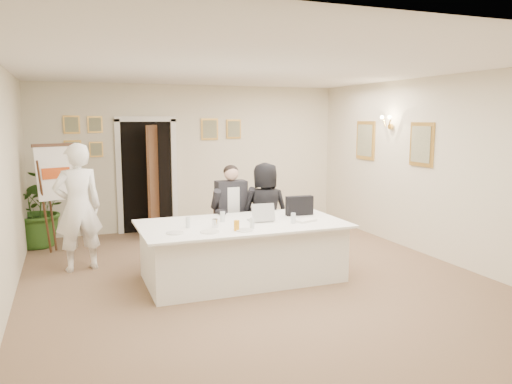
{
  "coord_description": "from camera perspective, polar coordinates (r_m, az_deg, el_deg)",
  "views": [
    {
      "loc": [
        -2.31,
        -6.09,
        2.16
      ],
      "look_at": [
        0.23,
        0.6,
        1.1
      ],
      "focal_mm": 35.0,
      "sensor_mm": 36.0,
      "label": 1
    }
  ],
  "objects": [
    {
      "name": "wall_left",
      "position": [
        6.18,
        -27.05,
        0.44
      ],
      "size": [
        0.1,
        7.0,
        2.8
      ],
      "primitive_type": "cube",
      "color": "white",
      "rests_on": "floor"
    },
    {
      "name": "laptop_bag",
      "position": [
        7.21,
        4.98,
        -1.56
      ],
      "size": [
        0.4,
        0.13,
        0.28
      ],
      "primitive_type": "cube",
      "rotation": [
        0.0,
        0.0,
        -0.04
      ],
      "color": "black",
      "rests_on": "conference_table"
    },
    {
      "name": "oj_glass",
      "position": [
        6.21,
        -2.23,
        -3.85
      ],
      "size": [
        0.08,
        0.08,
        0.13
      ],
      "primitive_type": "cylinder",
      "rotation": [
        0.0,
        0.0,
        0.15
      ],
      "color": "orange",
      "rests_on": "conference_table"
    },
    {
      "name": "plate_mid",
      "position": [
        6.15,
        -5.31,
        -4.55
      ],
      "size": [
        0.29,
        0.29,
        0.01
      ],
      "primitive_type": "cylinder",
      "rotation": [
        0.0,
        0.0,
        -0.27
      ],
      "color": "white",
      "rests_on": "conference_table"
    },
    {
      "name": "standing_man",
      "position": [
        7.49,
        -19.68,
        -1.67
      ],
      "size": [
        0.74,
        0.56,
        1.82
      ],
      "primitive_type": "imported",
      "rotation": [
        0.0,
        0.0,
        3.34
      ],
      "color": "white",
      "rests_on": "floor"
    },
    {
      "name": "wall_right",
      "position": [
        8.12,
        20.18,
        2.53
      ],
      "size": [
        0.1,
        7.0,
        2.8
      ],
      "primitive_type": "cube",
      "color": "white",
      "rests_on": "floor"
    },
    {
      "name": "glass_b",
      "position": [
        6.31,
        -0.46,
        -3.59
      ],
      "size": [
        0.07,
        0.07,
        0.14
      ],
      "primitive_type": "cylinder",
      "rotation": [
        0.0,
        0.0,
        -0.19
      ],
      "color": "silver",
      "rests_on": "conference_table"
    },
    {
      "name": "steel_jug",
      "position": [
        6.41,
        -4.68,
        -3.58
      ],
      "size": [
        0.1,
        0.1,
        0.11
      ],
      "primitive_type": "cylinder",
      "rotation": [
        0.0,
        0.0,
        -0.21
      ],
      "color": "silver",
      "rests_on": "conference_table"
    },
    {
      "name": "glass_a",
      "position": [
        6.43,
        -7.79,
        -3.46
      ],
      "size": [
        0.07,
        0.07,
        0.14
      ],
      "primitive_type": "cylinder",
      "rotation": [
        0.0,
        0.0,
        0.31
      ],
      "color": "silver",
      "rests_on": "conference_table"
    },
    {
      "name": "floor",
      "position": [
        6.86,
        -0.04,
        -9.92
      ],
      "size": [
        7.0,
        7.0,
        0.0
      ],
      "primitive_type": "plane",
      "color": "brown",
      "rests_on": "ground"
    },
    {
      "name": "wall_sconce",
      "position": [
        8.96,
        14.86,
        7.75
      ],
      "size": [
        0.2,
        0.3,
        0.24
      ],
      "primitive_type": null,
      "color": "#BD923C",
      "rests_on": "wall_right"
    },
    {
      "name": "wall_front",
      "position": [
        3.56,
        20.48,
        -4.42
      ],
      "size": [
        6.0,
        0.1,
        2.8
      ],
      "primitive_type": "cube",
      "color": "white",
      "rests_on": "floor"
    },
    {
      "name": "ceiling",
      "position": [
        6.55,
        -0.05,
        14.03
      ],
      "size": [
        6.0,
        7.0,
        0.02
      ],
      "primitive_type": "cube",
      "color": "white",
      "rests_on": "wall_back"
    },
    {
      "name": "doorway",
      "position": [
        9.59,
        -12.12,
        1.53
      ],
      "size": [
        1.14,
        0.86,
        2.2
      ],
      "color": "black",
      "rests_on": "floor"
    },
    {
      "name": "laptop",
      "position": [
        6.78,
        0.48,
        -2.17
      ],
      "size": [
        0.33,
        0.36,
        0.28
      ],
      "primitive_type": null,
      "rotation": [
        0.0,
        0.0,
        -0.06
      ],
      "color": "#B7BABC",
      "rests_on": "conference_table"
    },
    {
      "name": "potted_palm",
      "position": [
        9.19,
        -23.59,
        -1.69
      ],
      "size": [
        1.21,
        1.05,
        1.32
      ],
      "primitive_type": "imported",
      "rotation": [
        0.0,
        0.0,
        0.02
      ],
      "color": "#2B531B",
      "rests_on": "floor"
    },
    {
      "name": "glass_c",
      "position": [
        6.66,
        4.28,
        -2.99
      ],
      "size": [
        0.08,
        0.08,
        0.14
      ],
      "primitive_type": "cylinder",
      "rotation": [
        0.0,
        0.0,
        0.3
      ],
      "color": "silver",
      "rests_on": "conference_table"
    },
    {
      "name": "glass_d",
      "position": [
        6.75,
        -3.85,
        -2.83
      ],
      "size": [
        0.07,
        0.07,
        0.14
      ],
      "primitive_type": "cylinder",
      "rotation": [
        0.0,
        0.0,
        -0.01
      ],
      "color": "silver",
      "rests_on": "conference_table"
    },
    {
      "name": "standing_woman",
      "position": [
        7.67,
        1.06,
        -2.18
      ],
      "size": [
        0.77,
        0.54,
        1.5
      ],
      "primitive_type": "imported",
      "rotation": [
        0.0,
        0.0,
        3.06
      ],
      "color": "black",
      "rests_on": "floor"
    },
    {
      "name": "conference_table",
      "position": [
        6.78,
        -1.57,
        -6.69
      ],
      "size": [
        2.73,
        1.45,
        0.78
      ],
      "color": "white",
      "rests_on": "floor"
    },
    {
      "name": "paper_stack",
      "position": [
        6.81,
        5.56,
        -3.23
      ],
      "size": [
        0.33,
        0.28,
        0.03
      ],
      "primitive_type": "cube",
      "rotation": [
        0.0,
        0.0,
        0.31
      ],
      "color": "white",
      "rests_on": "conference_table"
    },
    {
      "name": "seated_man",
      "position": [
        7.67,
        -2.74,
        -2.27
      ],
      "size": [
        0.75,
        0.78,
        1.48
      ],
      "primitive_type": null,
      "rotation": [
        0.0,
        0.0,
        -0.19
      ],
      "color": "black",
      "rests_on": "floor"
    },
    {
      "name": "wall_back",
      "position": [
        9.9,
        -7.28,
        3.94
      ],
      "size": [
        6.0,
        0.1,
        2.8
      ],
      "primitive_type": "cube",
      "color": "white",
      "rests_on": "floor"
    },
    {
      "name": "plate_left",
      "position": [
        6.14,
        -9.26,
        -4.64
      ],
      "size": [
        0.22,
        0.22,
        0.01
      ],
      "primitive_type": "cylinder",
      "rotation": [
        0.0,
        0.0,
        0.03
      ],
      "color": "white",
      "rests_on": "conference_table"
    },
    {
      "name": "plate_near",
      "position": [
        6.21,
        -1.29,
        -4.38
      ],
      "size": [
        0.28,
        0.28,
        0.01
      ],
      "primitive_type": "cylinder",
      "rotation": [
        0.0,
        0.0,
        -0.35
      ],
      "color": "white",
      "rests_on": "conference_table"
    },
    {
      "name": "flip_chart",
      "position": [
        8.61,
        -21.95,
        -1.28
      ],
      "size": [
        0.62,
        0.48,
        1.73
      ],
      "color": "#351E10",
      "rests_on": "floor"
    },
    {
      "name": "pictures_right_wall",
      "position": [
        9.01,
        15.14,
        5.52
      ],
      "size": [
        0.06,
        2.2,
        0.8
      ],
      "primitive_type": null,
      "color": "gold",
      "rests_on": "wall_right"
    },
    {
      "name": "pictures_back_wall",
      "position": [
        9.69,
        -11.92,
        6.4
      ],
      "size": [
        3.4,
        0.06,
        0.8
      ],
      "primitive_type": null,
      "color": "gold",
      "rests_on": "wall_back"
    }
  ]
}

